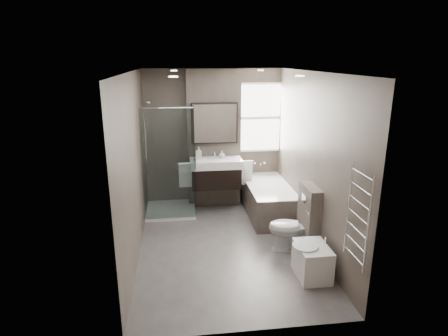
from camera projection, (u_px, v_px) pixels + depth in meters
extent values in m
cube|color=#534F4D|center=(226.00, 247.00, 5.78)|extent=(2.65, 3.85, 0.05)
cube|color=silver|center=(226.00, 70.00, 5.03)|extent=(2.65, 3.85, 0.05)
cube|color=brown|center=(213.00, 138.00, 7.24)|extent=(2.65, 0.05, 2.60)
cube|color=brown|center=(252.00, 219.00, 3.57)|extent=(2.65, 0.05, 2.60)
cube|color=brown|center=(132.00, 168.00, 5.25)|extent=(0.05, 3.85, 2.60)
cube|color=brown|center=(314.00, 162.00, 5.56)|extent=(0.05, 3.85, 2.60)
cube|color=#50473F|center=(214.00, 139.00, 7.09)|extent=(1.00, 0.25, 2.60)
cube|color=black|center=(216.00, 177.00, 6.94)|extent=(0.90, 0.45, 0.38)
cube|color=white|center=(216.00, 163.00, 6.87)|extent=(0.95, 0.47, 0.15)
cylinder|color=silver|center=(215.00, 154.00, 6.99)|extent=(0.03, 0.03, 0.12)
cylinder|color=silver|center=(215.00, 152.00, 6.92)|extent=(0.02, 0.12, 0.02)
cube|color=black|center=(214.00, 123.00, 6.85)|extent=(0.86, 0.06, 0.76)
cube|color=white|center=(215.00, 124.00, 6.82)|extent=(0.80, 0.02, 0.70)
cube|color=silver|center=(186.00, 175.00, 6.84)|extent=(0.24, 0.06, 0.44)
cube|color=silver|center=(246.00, 173.00, 6.97)|extent=(0.24, 0.06, 0.44)
cube|color=white|center=(171.00, 210.00, 7.04)|extent=(0.90, 0.90, 0.06)
cube|color=white|center=(168.00, 165.00, 6.34)|extent=(0.88, 0.01, 1.94)
cube|color=white|center=(193.00, 158.00, 6.81)|extent=(0.01, 0.88, 1.94)
cylinder|color=silver|center=(146.00, 147.00, 6.65)|extent=(0.02, 0.02, 1.00)
cube|color=#50473F|center=(268.00, 200.00, 6.85)|extent=(0.75, 1.60, 0.55)
cube|color=white|center=(268.00, 186.00, 6.77)|extent=(0.75, 1.60, 0.03)
cube|color=white|center=(268.00, 189.00, 6.79)|extent=(0.61, 1.42, 0.12)
cube|color=white|center=(260.00, 118.00, 7.20)|extent=(0.98, 0.04, 1.33)
cube|color=white|center=(260.00, 118.00, 7.17)|extent=(0.90, 0.01, 1.25)
cube|color=white|center=(260.00, 118.00, 7.17)|extent=(0.90, 0.01, 0.05)
imported|color=white|center=(292.00, 228.00, 5.56)|extent=(0.77, 0.55, 0.71)
cube|color=#50473F|center=(309.00, 218.00, 5.54)|extent=(0.18, 0.55, 1.00)
cube|color=silver|center=(304.00, 198.00, 5.44)|extent=(0.01, 0.16, 0.11)
cube|color=white|center=(312.00, 261.00, 4.91)|extent=(0.39, 0.55, 0.44)
cylinder|color=white|center=(305.00, 247.00, 4.83)|extent=(0.33, 0.33, 0.05)
cylinder|color=silver|center=(326.00, 240.00, 4.84)|extent=(0.02, 0.02, 0.10)
cylinder|color=silver|center=(368.00, 225.00, 3.86)|extent=(0.03, 0.03, 1.10)
cylinder|color=silver|center=(349.00, 208.00, 4.30)|extent=(0.03, 0.03, 1.10)
cube|color=silver|center=(358.00, 216.00, 4.08)|extent=(0.02, 0.46, 1.00)
imported|color=white|center=(199.00, 153.00, 6.83)|extent=(0.10, 0.10, 0.22)
imported|color=white|center=(222.00, 154.00, 6.93)|extent=(0.10, 0.10, 0.13)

